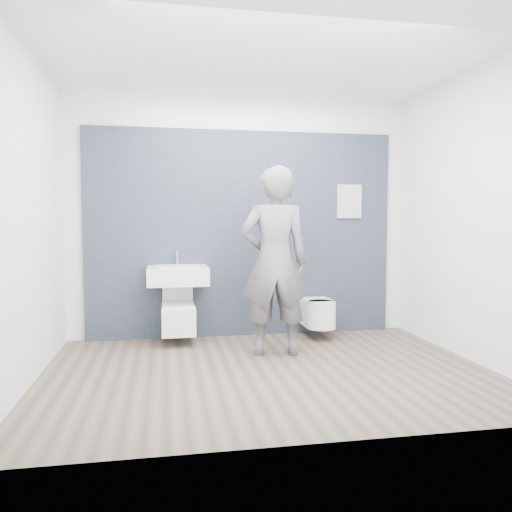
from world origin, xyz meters
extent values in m
plane|color=brown|center=(0.00, 0.00, 0.00)|extent=(4.00, 4.00, 0.00)
plane|color=silver|center=(0.00, 1.50, 1.40)|extent=(4.00, 0.00, 4.00)
plane|color=silver|center=(0.00, -1.50, 1.40)|extent=(4.00, 0.00, 4.00)
plane|color=silver|center=(-2.00, 0.00, 1.40)|extent=(0.00, 3.00, 3.00)
plane|color=silver|center=(2.00, 0.00, 1.40)|extent=(0.00, 3.00, 3.00)
plane|color=white|center=(0.00, 0.00, 2.80)|extent=(4.00, 4.00, 0.00)
cube|color=black|center=(0.00, 1.47, 0.00)|extent=(3.60, 0.06, 2.40)
cube|color=white|center=(-0.77, 1.19, 0.75)|extent=(0.66, 0.49, 0.20)
cube|color=silver|center=(-0.77, 1.17, 0.85)|extent=(0.46, 0.33, 0.03)
cylinder|color=silver|center=(-0.77, 1.38, 0.93)|extent=(0.02, 0.02, 0.16)
cylinder|color=silver|center=(-0.77, 1.33, 1.01)|extent=(0.02, 0.11, 0.02)
cylinder|color=silver|center=(-0.77, 1.42, 0.59)|extent=(0.04, 0.04, 0.13)
cube|color=white|center=(-0.77, 1.18, 0.27)|extent=(0.36, 0.52, 0.30)
cylinder|color=silver|center=(-0.77, 1.14, 0.41)|extent=(0.26, 0.26, 0.03)
cube|color=white|center=(-0.77, 1.14, 0.44)|extent=(0.34, 0.42, 0.02)
cube|color=white|center=(-0.77, 1.34, 0.63)|extent=(0.34, 0.12, 0.37)
cube|color=silver|center=(-0.77, 1.41, 0.16)|extent=(0.10, 0.06, 0.08)
cube|color=white|center=(0.84, 1.25, 0.28)|extent=(0.33, 0.39, 0.28)
cylinder|color=white|center=(0.84, 1.05, 0.28)|extent=(0.33, 0.33, 0.28)
cube|color=white|center=(0.84, 1.22, 0.43)|extent=(0.31, 0.37, 0.03)
cylinder|color=white|center=(0.84, 1.03, 0.43)|extent=(0.31, 0.31, 0.03)
cube|color=silver|center=(0.84, 1.41, 0.18)|extent=(0.09, 0.06, 0.08)
cube|color=white|center=(1.30, 1.43, 0.00)|extent=(0.30, 0.03, 0.40)
imported|color=slate|center=(0.18, 0.55, 0.95)|extent=(0.73, 0.51, 1.89)
camera|label=1|loc=(-0.90, -4.33, 1.35)|focal=35.00mm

